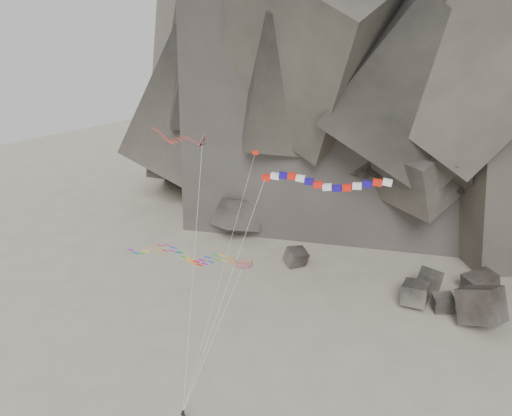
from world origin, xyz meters
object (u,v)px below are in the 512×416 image
Objects in this scene: banner_kite at (323,183)px; pennant_kite at (241,204)px; delta_kite at (173,137)px; parafoil_kite at (179,254)px.

pennant_kite reaches higher than banner_kite.
delta_kite is 1.12× the size of banner_kite.
pennant_kite is (10.80, -2.41, -4.73)m from delta_kite.
parafoil_kite is (-11.83, -7.09, -7.64)m from banner_kite.
banner_kite is 1.45× the size of parafoil_kite.
pennant_kite is at bearing -25.51° from delta_kite.
pennant_kite is (4.89, 3.68, 5.14)m from parafoil_kite.
parafoil_kite is 7.99m from pennant_kite.
parafoil_kite is (5.91, -6.09, -9.86)m from delta_kite.
banner_kite is 15.76m from parafoil_kite.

